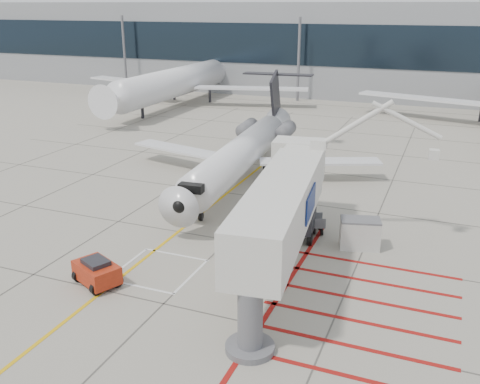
% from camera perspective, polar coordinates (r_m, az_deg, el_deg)
% --- Properties ---
extents(ground_plane, '(260.00, 260.00, 0.00)m').
position_cam_1_polar(ground_plane, '(29.87, -4.34, -8.11)').
color(ground_plane, gray).
rests_on(ground_plane, ground).
extents(regional_jet, '(24.85, 30.30, 7.50)m').
position_cam_1_polar(regional_jet, '(40.95, -0.87, 5.26)').
color(regional_jet, silver).
rests_on(regional_jet, ground_plane).
extents(jet_bridge, '(10.69, 19.03, 7.25)m').
position_cam_1_polar(jet_bridge, '(27.05, 4.31, -2.68)').
color(jet_bridge, silver).
rests_on(jet_bridge, ground_plane).
extents(pushback_tug, '(2.93, 2.47, 1.46)m').
position_cam_1_polar(pushback_tug, '(28.88, -15.04, -8.16)').
color(pushback_tug, '#AD2810').
rests_on(pushback_tug, ground_plane).
extents(baggage_cart, '(2.22, 1.87, 1.20)m').
position_cam_1_polar(baggage_cart, '(34.23, 7.38, -3.39)').
color(baggage_cart, slate).
rests_on(baggage_cart, ground_plane).
extents(ground_power_unit, '(2.57, 1.89, 1.82)m').
position_cam_1_polar(ground_power_unit, '(32.58, 12.66, -4.34)').
color(ground_power_unit, beige).
rests_on(ground_power_unit, ground_plane).
extents(cone_nose, '(0.33, 0.33, 0.46)m').
position_cam_1_polar(cone_nose, '(34.09, -1.37, -3.99)').
color(cone_nose, '#F5430C').
rests_on(cone_nose, ground_plane).
extents(cone_side, '(0.31, 0.31, 0.43)m').
position_cam_1_polar(cone_side, '(33.82, 2.58, -4.23)').
color(cone_side, orange).
rests_on(cone_side, ground_plane).
extents(terminal_building, '(180.00, 28.00, 14.00)m').
position_cam_1_polar(terminal_building, '(93.93, 21.32, 14.05)').
color(terminal_building, gray).
rests_on(terminal_building, ground_plane).
extents(terminal_glass_band, '(180.00, 0.10, 6.00)m').
position_cam_1_polar(terminal_glass_band, '(79.85, 21.11, 14.06)').
color(terminal_glass_band, black).
rests_on(terminal_glass_band, ground_plane).
extents(bg_aircraft_b, '(35.66, 39.62, 11.89)m').
position_cam_1_polar(bg_aircraft_b, '(79.06, -5.94, 13.67)').
color(bg_aircraft_b, silver).
rests_on(bg_aircraft_b, ground_plane).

